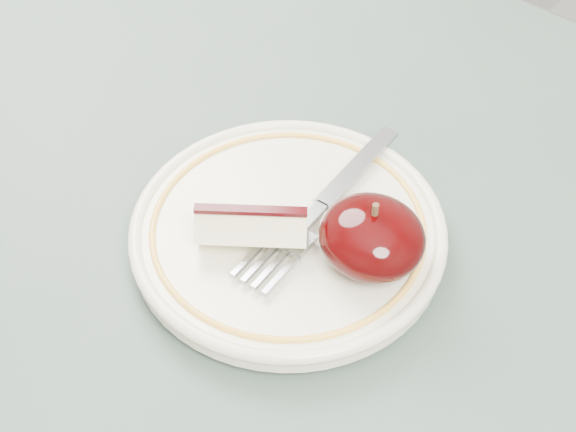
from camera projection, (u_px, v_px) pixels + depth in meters
The scene contains 4 objects.
plate at pixel (288, 231), 0.52m from camera, with size 0.20×0.20×0.02m.
apple_half at pixel (372, 237), 0.48m from camera, with size 0.07×0.06×0.05m.
apple_wedge at pixel (251, 227), 0.49m from camera, with size 0.07×0.06×0.03m.
fork at pixel (321, 206), 0.52m from camera, with size 0.03×0.17×0.00m.
Camera 1 is at (0.19, -0.16, 1.15)m, focal length 50.00 mm.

